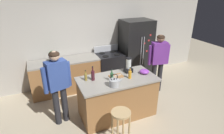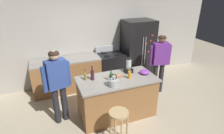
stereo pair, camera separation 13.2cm
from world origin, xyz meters
The scene contains 19 objects.
ground_plane centered at (0.00, 0.00, 0.00)m, with size 14.00×14.00×0.00m, color beige.
back_wall centered at (0.00, 1.95, 1.35)m, with size 8.00×0.10×2.70m, color #BCB7AD.
kitchen_island centered at (0.00, 0.00, 0.47)m, with size 1.72×0.86×0.93m.
back_counter_run centered at (-0.80, 1.55, 0.47)m, with size 2.00×0.64×0.93m.
refrigerator centered at (1.32, 1.50, 0.94)m, with size 0.90×0.73×1.88m.
stove_range centered at (0.44, 1.52, 0.48)m, with size 0.76×0.65×1.11m.
person_by_island_left centered at (-1.22, 0.24, 0.99)m, with size 0.59×0.32×1.64m.
person_by_sink_right centered at (1.46, 0.53, 0.99)m, with size 0.60×0.30×1.64m.
bar_stool centered at (-0.30, -0.81, 0.54)m, with size 0.36×0.36×0.70m.
potted_plant centered at (-1.15, 1.55, 1.10)m, with size 0.20×0.20×0.30m.
blender_appliance centered at (0.37, 0.20, 1.08)m, with size 0.17×0.17×0.35m.
bottle_olive_oil centered at (-0.16, -0.06, 1.03)m, with size 0.07×0.07×0.28m.
bottle_soda centered at (0.25, -0.10, 1.02)m, with size 0.07×0.07×0.26m.
bottle_vinegar centered at (-0.65, 0.19, 1.02)m, with size 0.06×0.06×0.24m.
bottle_wine centered at (-0.51, 0.14, 1.05)m, with size 0.08×0.08×0.32m.
mixing_bowl centered at (0.67, -0.01, 0.98)m, with size 0.22×0.22×0.10m, color purple.
tea_kettle centered at (-0.20, -0.27, 1.01)m, with size 0.28×0.20×0.27m.
cutting_board centered at (0.01, 0.10, 0.94)m, with size 0.30×0.20×0.02m, color #9E6B3D.
chef_knife centered at (0.03, 0.10, 0.95)m, with size 0.22×0.03×0.01m, color #B7BABF.
Camera 2 is at (-1.39, -3.25, 2.74)m, focal length 29.39 mm.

